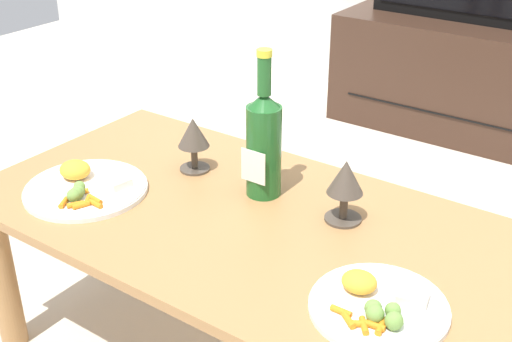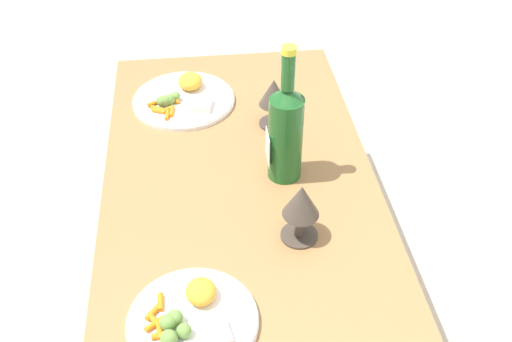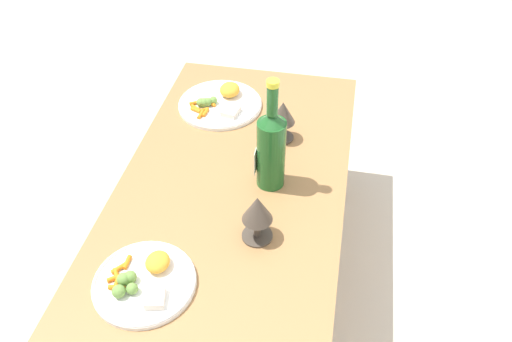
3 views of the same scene
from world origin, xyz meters
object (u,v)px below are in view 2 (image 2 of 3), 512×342
object	(u,v)px
goblet_left	(274,95)
dinner_plate_right	(192,319)
dining_table	(242,209)
dinner_plate_left	(184,98)
goblet_right	(301,204)
wine_bottle	(286,129)

from	to	relation	value
goblet_left	dinner_plate_right	bearing A→B (deg)	-21.08
dining_table	dinner_plate_left	xyz separation A→B (m)	(-0.39, -0.13, 0.09)
goblet_right	dinner_plate_right	distance (m)	0.33
wine_bottle	goblet_left	xyz separation A→B (m)	(-0.22, 0.00, -0.04)
dining_table	wine_bottle	bearing A→B (deg)	107.06
goblet_right	dinner_plate_right	xyz separation A→B (m)	(0.21, -0.25, -0.09)
goblet_left	goblet_right	bearing A→B (deg)	0.00
goblet_left	dinner_plate_right	xyz separation A→B (m)	(0.64, -0.25, -0.08)
dinner_plate_right	goblet_right	bearing A→B (deg)	129.91
dining_table	dinner_plate_left	bearing A→B (deg)	-161.64
dining_table	goblet_right	xyz separation A→B (m)	(0.18, 0.11, 0.18)
goblet_right	goblet_left	bearing A→B (deg)	180.00
dinner_plate_right	goblet_left	bearing A→B (deg)	158.92
goblet_right	dinner_plate_left	distance (m)	0.63
wine_bottle	dinner_plate_left	distance (m)	0.45
dining_table	wine_bottle	distance (m)	0.25
wine_bottle	dining_table	bearing A→B (deg)	-72.94
wine_bottle	goblet_left	bearing A→B (deg)	179.56
dining_table	goblet_right	distance (m)	0.28
goblet_left	dinner_plate_left	world-z (taller)	goblet_left
dining_table	goblet_right	bearing A→B (deg)	31.99
dining_table	dinner_plate_left	distance (m)	0.42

